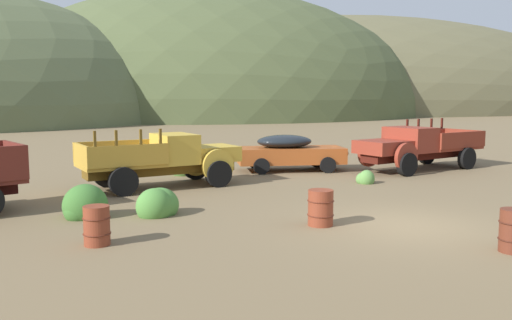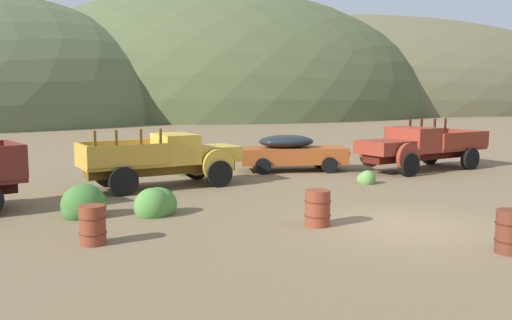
% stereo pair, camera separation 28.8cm
% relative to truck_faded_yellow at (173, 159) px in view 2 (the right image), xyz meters
% --- Properties ---
extents(ground_plane, '(300.00, 300.00, 0.00)m').
position_rel_truck_faded_yellow_xyz_m(ground_plane, '(4.08, -8.12, -0.99)').
color(ground_plane, brown).
extents(hill_center, '(73.07, 63.39, 39.78)m').
position_rel_truck_faded_yellow_xyz_m(hill_center, '(22.25, 68.23, -0.99)').
color(hill_center, '#4C5633').
rests_on(hill_center, ground).
extents(hill_far_right, '(117.69, 57.51, 35.83)m').
position_rel_truck_faded_yellow_xyz_m(hill_far_right, '(57.71, 71.77, -0.99)').
color(hill_far_right, brown).
rests_on(hill_far_right, ground).
extents(truck_faded_yellow, '(5.87, 2.93, 2.16)m').
position_rel_truck_faded_yellow_xyz_m(truck_faded_yellow, '(0.00, 0.00, 0.00)').
color(truck_faded_yellow, brown).
rests_on(truck_faded_yellow, ground).
extents(car_oxide_orange, '(5.09, 2.85, 1.57)m').
position_rel_truck_faded_yellow_xyz_m(car_oxide_orange, '(5.82, 2.00, -0.18)').
color(car_oxide_orange, '#A34C1E').
rests_on(car_oxide_orange, ground).
extents(truck_rust_red, '(6.61, 3.40, 2.16)m').
position_rel_truck_faded_yellow_xyz_m(truck_rust_red, '(10.67, 0.14, 0.03)').
color(truck_rust_red, '#42140D').
rests_on(truck_rust_red, ground).
extents(oil_drum_by_truck, '(0.68, 0.68, 0.91)m').
position_rel_truck_faded_yellow_xyz_m(oil_drum_by_truck, '(2.08, -7.25, -0.54)').
color(oil_drum_by_truck, brown).
rests_on(oil_drum_by_truck, ground).
extents(oil_drum_spare, '(0.61, 0.61, 0.88)m').
position_rel_truck_faded_yellow_xyz_m(oil_drum_spare, '(-3.36, -7.00, -0.55)').
color(oil_drum_spare, brown).
rests_on(oil_drum_spare, ground).
extents(oil_drum_foreground, '(0.62, 0.62, 0.92)m').
position_rel_truck_faded_yellow_xyz_m(oil_drum_foreground, '(4.71, -10.84, -0.54)').
color(oil_drum_foreground, '#5B2819').
rests_on(oil_drum_foreground, ground).
extents(bush_between_trucks, '(1.15, 1.01, 1.02)m').
position_rel_truck_faded_yellow_xyz_m(bush_between_trucks, '(1.14, 2.55, -0.72)').
color(bush_between_trucks, '#5B8E42').
rests_on(bush_between_trucks, ground).
extents(bush_front_right, '(1.04, 0.88, 0.90)m').
position_rel_truck_faded_yellow_xyz_m(bush_front_right, '(1.20, 4.60, -0.78)').
color(bush_front_right, '#4C8438').
rests_on(bush_front_right, ground).
extents(bush_back_edge, '(1.20, 1.21, 1.18)m').
position_rel_truck_faded_yellow_xyz_m(bush_back_edge, '(-3.41, -4.04, -0.72)').
color(bush_back_edge, '#3D702D').
rests_on(bush_back_edge, ground).
extents(bush_near_barrel, '(0.65, 0.68, 0.66)m').
position_rel_truck_faded_yellow_xyz_m(bush_near_barrel, '(6.81, -2.09, -0.83)').
color(bush_near_barrel, '#5B8E42').
rests_on(bush_near_barrel, ground).
extents(bush_front_left, '(1.22, 1.11, 1.00)m').
position_rel_truck_faded_yellow_xyz_m(bush_front_left, '(-1.51, -4.53, -0.72)').
color(bush_front_left, '#4C8438').
rests_on(bush_front_left, ground).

